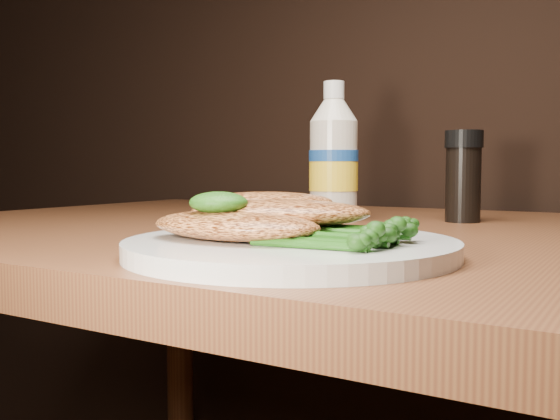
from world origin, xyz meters
The scene contains 8 objects.
plate centered at (0.08, 0.80, 0.76)m, with size 0.28×0.28×0.01m, color silver.
chicken_front centered at (0.05, 0.77, 0.78)m, with size 0.15×0.08×0.02m, color #D88244.
chicken_mid centered at (0.07, 0.81, 0.79)m, with size 0.16×0.08×0.02m, color #D88244.
chicken_back centered at (0.03, 0.84, 0.79)m, with size 0.13×0.07×0.02m, color #D88244.
pesto_front centered at (0.03, 0.76, 0.80)m, with size 0.05×0.05×0.02m, color black.
broccolini_bundle centered at (0.13, 0.79, 0.77)m, with size 0.14×0.10×0.02m, color #1D5412, non-canonical shape.
mayo_bottle centered at (-0.04, 1.13, 0.85)m, with size 0.07×0.07×0.19m, color beige, non-canonical shape.
pepper_grinder centered at (0.12, 1.20, 0.81)m, with size 0.05×0.05×0.12m, color black, non-canonical shape.
Camera 1 is at (0.35, 0.34, 0.83)m, focal length 40.51 mm.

